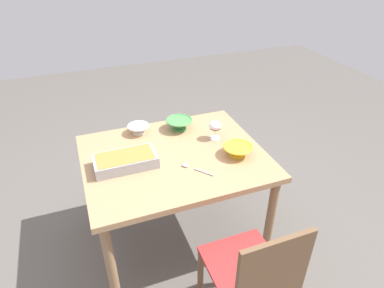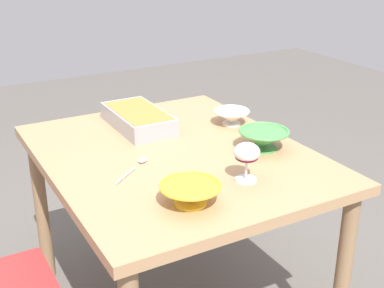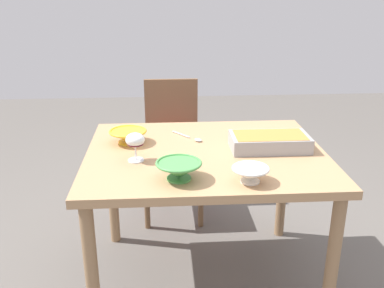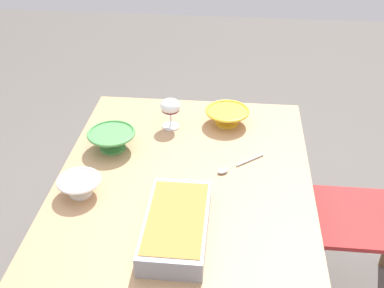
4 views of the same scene
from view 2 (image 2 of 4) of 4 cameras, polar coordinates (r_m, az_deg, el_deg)
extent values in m
cube|color=tan|center=(1.98, -1.94, -1.39)|extent=(1.15, 0.94, 0.04)
cylinder|color=#93704E|center=(2.47, -16.10, -6.93)|extent=(0.06, 0.06, 0.71)
cylinder|color=#93704E|center=(2.73, 0.82, -3.05)|extent=(0.06, 0.06, 0.71)
cylinder|color=#93704E|center=(2.03, 16.10, -13.96)|extent=(0.06, 0.06, 0.71)
cylinder|color=white|center=(1.76, 5.88, -3.88)|extent=(0.07, 0.07, 0.01)
cylinder|color=white|center=(1.74, 5.93, -2.82)|extent=(0.01, 0.01, 0.07)
ellipsoid|color=white|center=(1.72, 6.01, -0.88)|extent=(0.09, 0.09, 0.06)
ellipsoid|color=#4C0A19|center=(1.73, 5.99, -1.44)|extent=(0.08, 0.08, 0.03)
cube|color=#99999E|center=(2.22, -5.89, 2.73)|extent=(0.38, 0.20, 0.07)
cube|color=#B27A38|center=(2.21, -5.92, 3.43)|extent=(0.34, 0.18, 0.02)
cylinder|color=yellow|center=(1.61, -0.17, -6.44)|extent=(0.10, 0.10, 0.01)
cone|color=yellow|center=(1.59, -0.17, -5.45)|extent=(0.18, 0.18, 0.05)
torus|color=yellow|center=(1.58, -0.17, -4.57)|extent=(0.19, 0.19, 0.01)
cylinder|color=white|center=(2.26, 4.31, 2.24)|extent=(0.08, 0.08, 0.01)
cone|color=white|center=(2.25, 4.34, 2.96)|extent=(0.15, 0.15, 0.05)
torus|color=white|center=(2.24, 4.36, 3.60)|extent=(0.15, 0.15, 0.01)
cylinder|color=#4C994C|center=(2.01, 7.77, -0.47)|extent=(0.10, 0.10, 0.01)
cone|color=#4C994C|center=(2.00, 7.82, 0.50)|extent=(0.19, 0.19, 0.07)
torus|color=#4C994C|center=(1.99, 7.87, 1.38)|extent=(0.19, 0.19, 0.01)
cylinder|color=silver|center=(1.79, -7.28, -3.43)|extent=(0.09, 0.11, 0.01)
ellipsoid|color=silver|center=(1.89, -5.40, -1.74)|extent=(0.05, 0.05, 0.01)
camera|label=1|loc=(2.36, -57.63, 23.83)|focal=31.37mm
camera|label=3|loc=(3.12, 35.85, 18.37)|focal=40.62mm
camera|label=4|loc=(3.11, -18.89, 26.94)|focal=44.36mm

